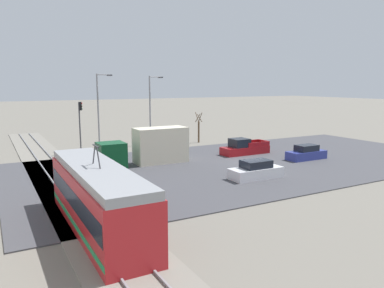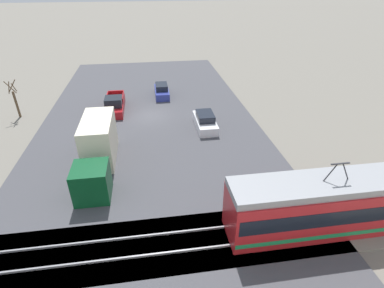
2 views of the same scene
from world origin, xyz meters
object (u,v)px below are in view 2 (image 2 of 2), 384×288
at_px(sedan_car_1, 162,91).
at_px(street_tree, 16,101).
at_px(box_truck, 98,148).
at_px(sedan_car_0, 205,121).
at_px(light_rail_tram, 328,204).
at_px(pickup_truck, 115,105).

relative_size(sedan_car_1, street_tree, 1.07).
relative_size(box_truck, sedan_car_0, 1.93).
xyz_separation_m(light_rail_tram, sedan_car_0, (4.66, -14.63, -1.07)).
distance_m(box_truck, pickup_truck, 11.46).
distance_m(sedan_car_1, street_tree, 16.40).
height_order(box_truck, sedan_car_0, box_truck).
xyz_separation_m(sedan_car_0, sedan_car_1, (3.78, -9.72, -0.00)).
xyz_separation_m(pickup_truck, sedan_car_0, (-9.36, 5.74, -0.05)).
distance_m(light_rail_tram, sedan_car_0, 15.39).
bearing_deg(light_rail_tram, box_truck, -31.85).
relative_size(box_truck, sedan_car_1, 2.03).
xyz_separation_m(light_rail_tram, sedan_car_1, (8.45, -24.35, -1.07)).
distance_m(sedan_car_0, sedan_car_1, 10.43).
xyz_separation_m(box_truck, street_tree, (9.87, -11.34, 0.17)).
bearing_deg(street_tree, light_rail_tram, 140.11).
bearing_deg(sedan_car_1, sedan_car_0, -68.74).
height_order(light_rail_tram, sedan_car_0, light_rail_tram).
height_order(box_truck, sedan_car_1, box_truck).
height_order(pickup_truck, sedan_car_1, pickup_truck).
distance_m(light_rail_tram, sedan_car_1, 25.79).
xyz_separation_m(box_truck, sedan_car_0, (-9.76, -5.67, -1.00)).
xyz_separation_m(pickup_truck, street_tree, (10.27, 0.06, 1.12)).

